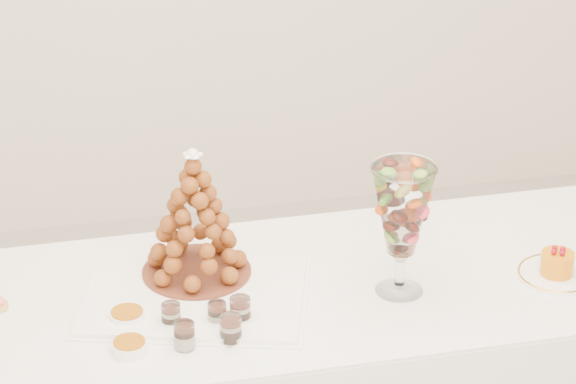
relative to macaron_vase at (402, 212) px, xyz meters
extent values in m
cube|color=white|center=(-0.16, 0.08, -0.24)|extent=(1.90, 0.78, 0.01)
cube|color=white|center=(-0.53, 0.07, -0.22)|extent=(0.65, 0.56, 0.02)
cylinder|color=white|center=(0.00, 0.00, -0.22)|extent=(0.13, 0.13, 0.02)
cylinder|color=white|center=(0.00, 0.00, -0.17)|extent=(0.03, 0.03, 0.09)
sphere|color=white|center=(0.00, 0.00, -0.12)|extent=(0.04, 0.04, 0.04)
cylinder|color=white|center=(0.43, -0.02, -0.23)|extent=(0.21, 0.21, 0.01)
cylinder|color=white|center=(-0.60, -0.05, -0.20)|extent=(0.06, 0.06, 0.07)
cylinder|color=white|center=(-0.49, -0.06, -0.20)|extent=(0.05, 0.05, 0.06)
cylinder|color=white|center=(-0.43, -0.07, -0.20)|extent=(0.07, 0.07, 0.07)
cylinder|color=white|center=(-0.59, -0.15, -0.20)|extent=(0.07, 0.07, 0.07)
cylinder|color=white|center=(-0.47, -0.14, -0.19)|extent=(0.06, 0.06, 0.07)
cylinder|color=white|center=(-0.71, 0.00, -0.22)|extent=(0.09, 0.09, 0.03)
cylinder|color=white|center=(-0.72, -0.14, -0.22)|extent=(0.09, 0.09, 0.03)
cylinder|color=maroon|center=(-0.51, 0.17, -0.21)|extent=(0.29, 0.29, 0.01)
cone|color=brown|center=(-0.51, 0.17, -0.03)|extent=(0.29, 0.29, 0.35)
sphere|color=white|center=(-0.51, 0.17, 0.13)|extent=(0.03, 0.03, 0.03)
cylinder|color=orange|center=(0.43, -0.02, -0.19)|extent=(0.09, 0.09, 0.06)
sphere|color=maroon|center=(0.44, -0.02, -0.15)|extent=(0.02, 0.02, 0.02)
sphere|color=maroon|center=(0.42, -0.01, -0.15)|extent=(0.02, 0.02, 0.02)
sphere|color=maroon|center=(0.41, -0.03, -0.15)|extent=(0.02, 0.02, 0.02)
sphere|color=maroon|center=(0.43, -0.04, -0.15)|extent=(0.02, 0.02, 0.02)
camera|label=1|loc=(-0.93, -2.90, 1.62)|focal=85.00mm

